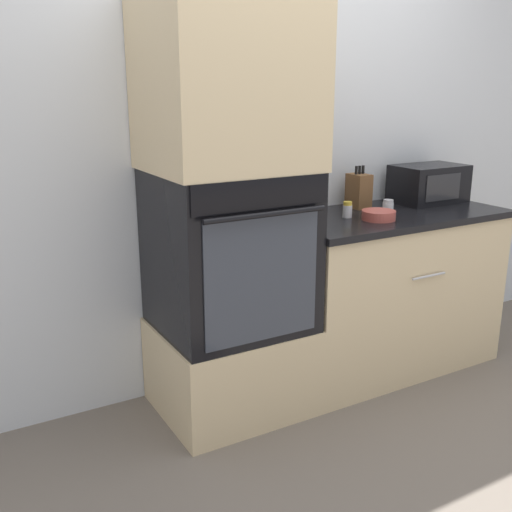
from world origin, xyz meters
TOP-DOWN VIEW (x-y plane):
  - ground_plane at (0.00, 0.00)m, footprint 12.00×12.00m
  - wall_back at (0.00, 0.63)m, footprint 8.00×0.05m
  - oven_cabinet_base at (-0.34, 0.30)m, footprint 0.69×0.60m
  - wall_oven at (-0.34, 0.30)m, footprint 0.66×0.64m
  - oven_cabinet_upper at (-0.34, 0.30)m, footprint 0.69×0.60m
  - counter_unit at (0.62, 0.30)m, footprint 1.26×0.63m
  - microwave at (1.01, 0.41)m, footprint 0.41×0.27m
  - knife_block at (0.55, 0.48)m, footprint 0.09×0.13m
  - bowl at (0.44, 0.19)m, footprint 0.17×0.17m
  - condiment_jar_near at (0.60, 0.30)m, footprint 0.06×0.06m
  - condiment_jar_mid at (0.34, 0.31)m, footprint 0.05×0.05m

SIDE VIEW (x-z plane):
  - ground_plane at x=0.00m, z-range 0.00..0.00m
  - oven_cabinet_base at x=-0.34m, z-range 0.00..0.43m
  - counter_unit at x=0.62m, z-range 0.00..0.88m
  - wall_oven at x=-0.34m, z-range 0.43..1.17m
  - bowl at x=0.44m, z-range 0.88..0.93m
  - condiment_jar_near at x=0.60m, z-range 0.88..0.95m
  - condiment_jar_mid at x=0.34m, z-range 0.88..0.96m
  - knife_block at x=0.55m, z-range 0.86..1.09m
  - microwave at x=1.01m, z-range 0.88..1.09m
  - wall_back at x=0.00m, z-range 0.00..2.50m
  - oven_cabinet_upper at x=-0.34m, z-range 1.17..1.93m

